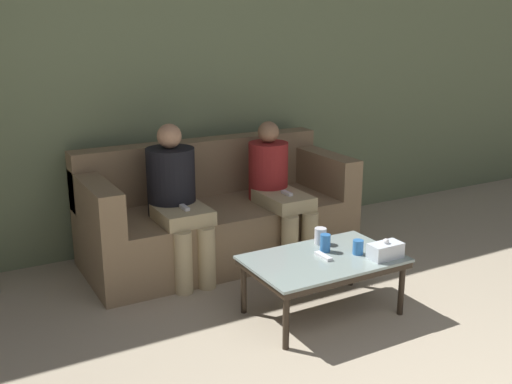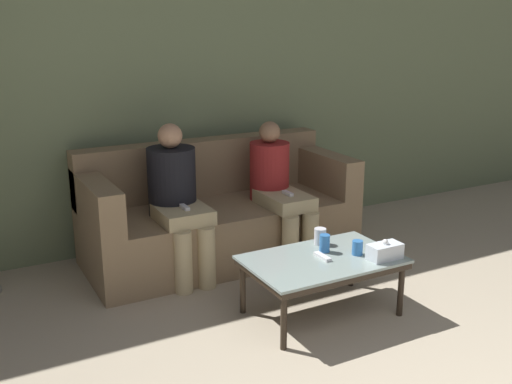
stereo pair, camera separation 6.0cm
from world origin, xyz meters
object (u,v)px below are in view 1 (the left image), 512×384
object	(u,v)px
coffee_table	(323,263)
cup_near_right	(358,247)
game_remote	(323,256)
couch	(217,216)
seated_person_mid_left	(277,187)
cup_near_left	(325,243)
cup_far_center	(320,236)
seated_person_left_end	(176,195)
tissue_box	(385,250)

from	to	relation	value
coffee_table	cup_near_right	bearing A→B (deg)	-14.33
coffee_table	game_remote	size ratio (longest dim) A/B	6.58
couch	seated_person_mid_left	distance (m)	0.55
coffee_table	seated_person_mid_left	distance (m)	1.07
cup_near_left	cup_far_center	size ratio (longest dim) A/B	1.05
coffee_table	game_remote	xyz separation A→B (m)	(0.00, 0.00, 0.05)
game_remote	cup_near_left	bearing A→B (deg)	48.90
cup_near_left	cup_far_center	world-z (taller)	cup_near_left
couch	seated_person_left_end	xyz separation A→B (m)	(-0.42, -0.20, 0.29)
cup_near_right	game_remote	world-z (taller)	cup_near_right
coffee_table	cup_far_center	distance (m)	0.27
cup_near_right	cup_far_center	world-z (taller)	cup_far_center
couch	seated_person_left_end	bearing A→B (deg)	-154.35
seated_person_left_end	tissue_box	bearing A→B (deg)	-53.44
couch	game_remote	size ratio (longest dim) A/B	14.25
couch	tissue_box	size ratio (longest dim) A/B	9.72
couch	cup_near_left	size ratio (longest dim) A/B	18.08
couch	game_remote	bearing A→B (deg)	-82.56
tissue_box	cup_near_right	bearing A→B (deg)	128.72
cup_far_center	game_remote	distance (m)	0.25
seated_person_left_end	cup_far_center	bearing A→B (deg)	-49.74
cup_far_center	cup_near_left	bearing A→B (deg)	-112.16
couch	cup_near_left	bearing A→B (deg)	-78.57
couch	game_remote	xyz separation A→B (m)	(0.16, -1.25, 0.07)
game_remote	coffee_table	bearing A→B (deg)	180.00
couch	cup_far_center	distance (m)	1.08
seated_person_left_end	seated_person_mid_left	world-z (taller)	seated_person_left_end
couch	game_remote	distance (m)	1.27
seated_person_mid_left	coffee_table	bearing A→B (deg)	-104.22
couch	seated_person_mid_left	world-z (taller)	seated_person_mid_left
cup_near_left	cup_near_right	size ratio (longest dim) A/B	1.23
seated_person_left_end	game_remote	bearing A→B (deg)	-61.00
coffee_table	seated_person_mid_left	world-z (taller)	seated_person_mid_left
coffee_table	seated_person_left_end	bearing A→B (deg)	119.00
couch	coffee_table	xyz separation A→B (m)	(0.16, -1.25, 0.02)
coffee_table	seated_person_mid_left	xyz separation A→B (m)	(0.26, 1.01, 0.24)
couch	cup_near_right	size ratio (longest dim) A/B	22.30
seated_person_mid_left	cup_far_center	bearing A→B (deg)	-99.26
seated_person_left_end	couch	bearing A→B (deg)	25.65
game_remote	couch	bearing A→B (deg)	97.44
tissue_box	cup_far_center	bearing A→B (deg)	117.82
couch	seated_person_mid_left	xyz separation A→B (m)	(0.42, -0.24, 0.25)
cup_far_center	cup_near_right	bearing A→B (deg)	-68.74
cup_far_center	seated_person_mid_left	xyz separation A→B (m)	(0.13, 0.80, 0.14)
cup_near_right	seated_person_mid_left	distance (m)	1.08
cup_near_left	seated_person_left_end	world-z (taller)	seated_person_left_end
tissue_box	couch	bearing A→B (deg)	109.27
couch	tissue_box	distance (m)	1.54
cup_near_left	couch	bearing A→B (deg)	101.43
coffee_table	tissue_box	distance (m)	0.41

